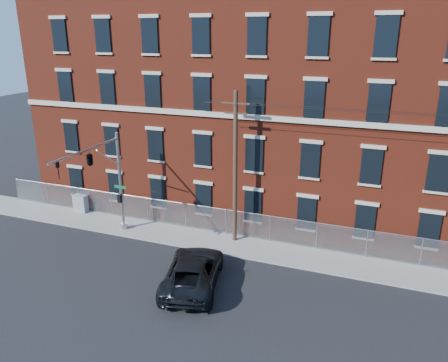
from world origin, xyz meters
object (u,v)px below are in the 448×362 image
object	(u,v)px
traffic_signal_mast	(98,167)
utility_cabinet	(81,203)
utility_pole_near	(235,166)
pickup_truck	(193,271)

from	to	relation	value
traffic_signal_mast	utility_cabinet	world-z (taller)	traffic_signal_mast
utility_pole_near	utility_cabinet	world-z (taller)	utility_pole_near
utility_pole_near	utility_cabinet	distance (m)	13.66
traffic_signal_mast	utility_pole_near	bearing A→B (deg)	23.14
utility_pole_near	utility_cabinet	size ratio (longest dim) A/B	7.39
traffic_signal_mast	utility_pole_near	xyz separation A→B (m)	(8.00, 3.42, -0.05)
traffic_signal_mast	utility_cabinet	size ratio (longest dim) A/B	5.17
utility_pole_near	utility_cabinet	bearing A→B (deg)	178.22
utility_pole_near	pickup_truck	xyz separation A→B (m)	(-0.41, -5.84, -4.48)
utility_cabinet	pickup_truck	bearing A→B (deg)	-25.18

